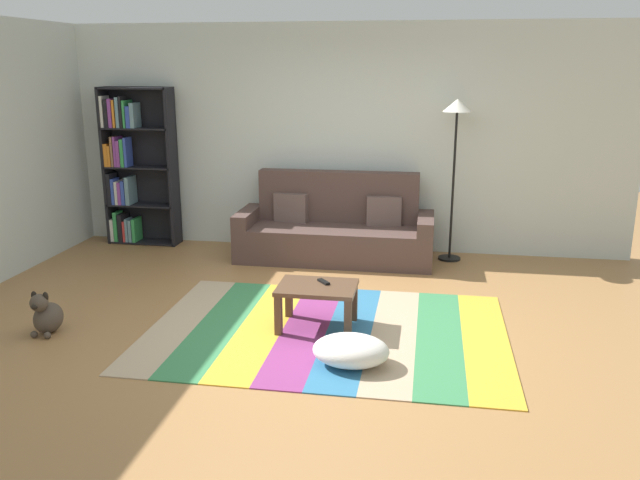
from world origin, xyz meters
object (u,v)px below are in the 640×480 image
(pouf, at_px, (351,350))
(coffee_table, at_px, (317,294))
(dog, at_px, (47,315))
(standing_lamp, at_px, (456,127))
(bookshelf, at_px, (132,168))
(couch, at_px, (335,231))
(tv_remote, at_px, (324,282))

(pouf, bearing_deg, coffee_table, 118.92)
(dog, bearing_deg, coffee_table, 12.38)
(coffee_table, relative_size, standing_lamp, 0.36)
(pouf, bearing_deg, bookshelf, 135.59)
(couch, distance_m, coffee_table, 2.13)
(couch, xyz_separation_m, pouf, (0.53, -2.80, -0.21))
(bookshelf, bearing_deg, standing_lamp, -1.52)
(pouf, xyz_separation_m, dog, (-2.63, 0.19, 0.03))
(bookshelf, bearing_deg, dog, -79.69)
(coffee_table, xyz_separation_m, pouf, (0.38, -0.68, -0.19))
(coffee_table, distance_m, dog, 2.31)
(dog, bearing_deg, couch, 51.25)
(standing_lamp, relative_size, tv_remote, 12.34)
(couch, relative_size, tv_remote, 15.07)
(coffee_table, height_order, standing_lamp, standing_lamp)
(dog, xyz_separation_m, tv_remote, (2.29, 0.57, 0.24))
(pouf, xyz_separation_m, standing_lamp, (0.80, 2.98, 1.42))
(couch, height_order, dog, couch)
(coffee_table, height_order, pouf, coffee_table)
(dog, height_order, standing_lamp, standing_lamp)
(bookshelf, relative_size, pouf, 3.34)
(coffee_table, relative_size, tv_remote, 4.46)
(couch, relative_size, dog, 5.69)
(coffee_table, bearing_deg, tv_remote, 61.31)
(bookshelf, height_order, tv_remote, bookshelf)
(standing_lamp, bearing_deg, bookshelf, 178.48)
(couch, height_order, pouf, couch)
(couch, bearing_deg, pouf, -79.34)
(pouf, distance_m, standing_lamp, 3.40)
(tv_remote, bearing_deg, dog, 155.09)
(standing_lamp, height_order, tv_remote, standing_lamp)
(coffee_table, distance_m, tv_remote, 0.12)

